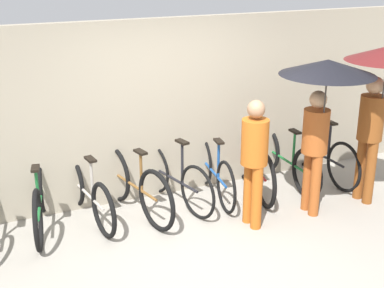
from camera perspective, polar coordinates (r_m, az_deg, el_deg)
The scene contains 13 objects.
ground_plane at distance 5.99m, azimuth 3.70°, elevation -11.99°, with size 30.00×30.00×0.00m, color gray.
back_wall at distance 7.09m, azimuth -3.20°, elevation 3.70°, with size 12.64×0.12×2.39m.
parked_bicycle_1 at distance 6.65m, azimuth -15.90°, elevation -5.76°, with size 0.52×1.66×1.02m.
parked_bicycle_2 at distance 6.74m, azimuth -11.08°, elevation -5.14°, with size 0.44×1.67×1.11m.
parked_bicycle_3 at distance 6.77m, azimuth -6.19°, elevation -4.37°, with size 0.54×1.77×0.98m.
parked_bicycle_4 at distance 7.01m, azimuth -1.90°, elevation -3.60°, with size 0.52×1.65×1.02m.
parked_bicycle_5 at distance 7.23m, azimuth 2.36°, elevation -2.92°, with size 0.44×1.63×1.04m.
parked_bicycle_6 at distance 7.43m, azimuth 6.54°, elevation -2.25°, with size 0.54×1.72×0.99m.
parked_bicycle_7 at distance 7.78m, azimuth 9.95°, elevation -1.59°, with size 0.44×1.76×0.98m.
parked_bicycle_8 at distance 8.07m, azimuth 13.47°, elevation -0.92°, with size 0.44×1.78×1.10m.
pedestrian_leading at distance 6.30m, azimuth 6.66°, elevation -1.15°, with size 0.32×0.32×1.58m.
pedestrian_center at distance 6.48m, azimuth 13.88°, elevation 5.53°, with size 1.12×1.12×2.00m.
pedestrian_trailing at distance 7.03m, azimuth 19.55°, elevation 6.32°, with size 1.02×1.02×2.10m.
Camera 1 is at (-2.44, -4.48, 3.14)m, focal length 50.00 mm.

